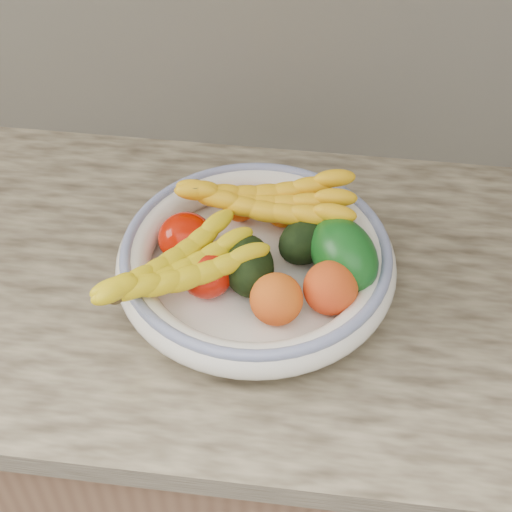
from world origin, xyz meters
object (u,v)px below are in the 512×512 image
object	(u,v)px
fruit_bowl	(256,262)
banana_bunch_front	(177,273)
green_mango	(344,254)
banana_bunch_back	(265,205)

from	to	relation	value
fruit_bowl	banana_bunch_front	size ratio (longest dim) A/B	1.52
green_mango	banana_bunch_back	bearing A→B (deg)	115.74
fruit_bowl	banana_bunch_back	world-z (taller)	banana_bunch_back
green_mango	banana_bunch_front	bearing A→B (deg)	165.36
green_mango	banana_bunch_front	distance (m)	0.23
fruit_bowl	banana_bunch_back	size ratio (longest dim) A/B	1.45
fruit_bowl	banana_bunch_back	distance (m)	0.09
fruit_bowl	green_mango	size ratio (longest dim) A/B	3.13
green_mango	banana_bunch_front	xyz separation A→B (m)	(-0.22, -0.07, 0.01)
banana_bunch_back	banana_bunch_front	xyz separation A→B (m)	(-0.10, -0.14, -0.01)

